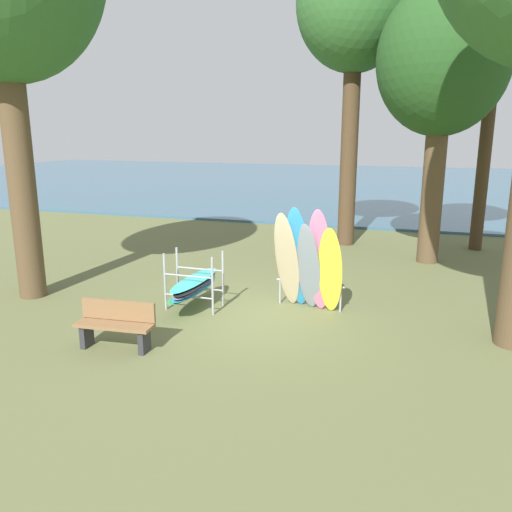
{
  "coord_description": "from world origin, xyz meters",
  "views": [
    {
      "loc": [
        3.13,
        -9.91,
        3.79
      ],
      "look_at": [
        -0.21,
        0.54,
        1.1
      ],
      "focal_mm": 36.12,
      "sensor_mm": 36.0,
      "label": 1
    }
  ],
  "objects_px": {
    "tree_far_left_back": "(443,63)",
    "tree_far_right_back": "(355,7)",
    "board_storage_rack": "(194,285)",
    "park_bench": "(116,324)",
    "tree_mid_behind": "(499,11)",
    "leaning_board_pile": "(308,263)"
  },
  "relations": [
    {
      "from": "tree_mid_behind",
      "to": "leaning_board_pile",
      "type": "height_order",
      "value": "tree_mid_behind"
    },
    {
      "from": "tree_mid_behind",
      "to": "tree_far_right_back",
      "type": "height_order",
      "value": "tree_far_right_back"
    },
    {
      "from": "tree_mid_behind",
      "to": "park_bench",
      "type": "relative_size",
      "value": 6.46
    },
    {
      "from": "tree_far_left_back",
      "to": "leaning_board_pile",
      "type": "xyz_separation_m",
      "value": [
        -2.49,
        -5.23,
        -4.5
      ]
    },
    {
      "from": "tree_far_left_back",
      "to": "tree_mid_behind",
      "type": "bearing_deg",
      "value": 55.7
    },
    {
      "from": "tree_mid_behind",
      "to": "leaning_board_pile",
      "type": "bearing_deg",
      "value": -118.23
    },
    {
      "from": "tree_far_left_back",
      "to": "leaning_board_pile",
      "type": "distance_m",
      "value": 7.34
    },
    {
      "from": "tree_far_left_back",
      "to": "tree_far_right_back",
      "type": "xyz_separation_m",
      "value": [
        -2.65,
        1.71,
        1.93
      ]
    },
    {
      "from": "tree_far_left_back",
      "to": "board_storage_rack",
      "type": "bearing_deg",
      "value": -129.98
    },
    {
      "from": "tree_far_left_back",
      "to": "leaning_board_pile",
      "type": "bearing_deg",
      "value": -115.45
    },
    {
      "from": "tree_far_left_back",
      "to": "board_storage_rack",
      "type": "xyz_separation_m",
      "value": [
        -4.86,
        -5.79,
        -5.03
      ]
    },
    {
      "from": "tree_far_right_back",
      "to": "leaning_board_pile",
      "type": "xyz_separation_m",
      "value": [
        0.16,
        -6.94,
        -6.42
      ]
    },
    {
      "from": "tree_far_left_back",
      "to": "tree_far_right_back",
      "type": "distance_m",
      "value": 3.7
    },
    {
      "from": "tree_far_left_back",
      "to": "park_bench",
      "type": "xyz_separation_m",
      "value": [
        -5.3,
        -8.18,
        -5.1
      ]
    },
    {
      "from": "park_bench",
      "to": "tree_far_right_back",
      "type": "bearing_deg",
      "value": 75.03
    },
    {
      "from": "park_bench",
      "to": "tree_mid_behind",
      "type": "bearing_deg",
      "value": 56.79
    },
    {
      "from": "leaning_board_pile",
      "to": "board_storage_rack",
      "type": "distance_m",
      "value": 2.49
    },
    {
      "from": "leaning_board_pile",
      "to": "board_storage_rack",
      "type": "xyz_separation_m",
      "value": [
        -2.37,
        -0.56,
        -0.53
      ]
    },
    {
      "from": "tree_far_left_back",
      "to": "tree_far_right_back",
      "type": "relative_size",
      "value": 0.79
    },
    {
      "from": "board_storage_rack",
      "to": "tree_mid_behind",
      "type": "bearing_deg",
      "value": 51.5
    },
    {
      "from": "board_storage_rack",
      "to": "park_bench",
      "type": "distance_m",
      "value": 2.43
    },
    {
      "from": "tree_mid_behind",
      "to": "leaning_board_pile",
      "type": "relative_size",
      "value": 4.02
    }
  ]
}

